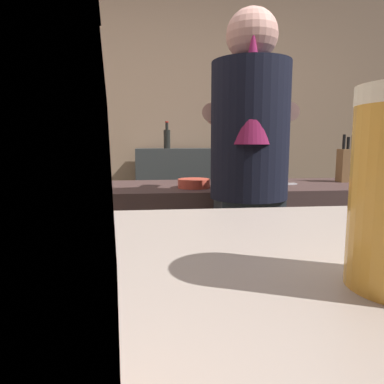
{
  "coord_description": "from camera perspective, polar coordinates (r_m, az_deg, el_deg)",
  "views": [
    {
      "loc": [
        -0.33,
        -1.27,
        1.14
      ],
      "look_at": [
        -0.28,
        -0.75,
        1.07
      ],
      "focal_mm": 33.16,
      "sensor_mm": 36.0,
      "label": 1
    }
  ],
  "objects": [
    {
      "name": "knife_block",
      "position": [
        2.37,
        23.66,
        4.08
      ],
      "size": [
        0.1,
        0.08,
        0.29
      ],
      "color": "brown",
      "rests_on": "prep_counter"
    },
    {
      "name": "bottle_soy",
      "position": [
        3.12,
        -4.05,
        8.66
      ],
      "size": [
        0.06,
        0.06,
        0.23
      ],
      "color": "black",
      "rests_on": "back_shelf"
    },
    {
      "name": "mixing_bowl",
      "position": [
        1.9,
        0.3,
        1.4
      ],
      "size": [
        0.17,
        0.17,
        0.05
      ],
      "primitive_type": "cylinder",
      "color": "#CE4835",
      "rests_on": "prep_counter"
    },
    {
      "name": "wall_back",
      "position": [
        3.49,
        -0.83,
        11.55
      ],
      "size": [
        5.2,
        0.1,
        2.7
      ],
      "primitive_type": "cube",
      "color": "#997B60",
      "rests_on": "ground"
    },
    {
      "name": "back_shelf",
      "position": [
        3.26,
        -0.0,
        -2.49
      ],
      "size": [
        1.0,
        0.36,
        1.08
      ],
      "primitive_type": "cube",
      "color": "#333838",
      "rests_on": "ground"
    },
    {
      "name": "prep_counter",
      "position": [
        2.21,
        12.29,
        -10.38
      ],
      "size": [
        2.1,
        0.6,
        0.9
      ],
      "primitive_type": "cube",
      "color": "#483330",
      "rests_on": "ground"
    },
    {
      "name": "chefs_knife",
      "position": [
        2.07,
        13.61,
        1.19
      ],
      "size": [
        0.24,
        0.08,
        0.01
      ],
      "primitive_type": "cube",
      "rotation": [
        0.0,
        0.0,
        0.23
      ],
      "color": "silver",
      "rests_on": "prep_counter"
    },
    {
      "name": "bottle_hot_sauce",
      "position": [
        3.27,
        4.9,
        8.29
      ],
      "size": [
        0.07,
        0.07,
        0.19
      ],
      "color": "#478835",
      "rests_on": "back_shelf"
    },
    {
      "name": "bartender",
      "position": [
        1.59,
        9.13,
        2.28
      ],
      "size": [
        0.48,
        0.54,
        1.7
      ],
      "rotation": [
        0.0,
        0.0,
        1.36
      ],
      "color": "#2E353D",
      "rests_on": "ground"
    }
  ]
}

